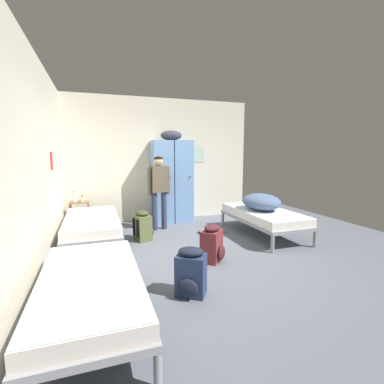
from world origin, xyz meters
TOP-DOWN VIEW (x-y plane):
  - ground_plane at (0.00, 0.00)m, footprint 7.90×7.90m
  - room_backdrop at (-1.14, 1.17)m, footprint 4.34×5.00m
  - locker_bank at (0.18, 2.19)m, footprint 0.90×0.55m
  - shelf_unit at (-1.81, 2.19)m, footprint 0.38×0.30m
  - bed_left_front at (-1.56, -1.43)m, footprint 0.90×1.90m
  - bed_left_rear at (-1.56, 1.04)m, footprint 0.90×1.90m
  - bed_right at (1.56, 0.55)m, footprint 0.90×1.90m
  - bedding_heap at (1.53, 0.59)m, footprint 0.67×0.86m
  - person_traveler at (-0.25, 1.58)m, footprint 0.47×0.24m
  - water_bottle at (-1.89, 2.21)m, footprint 0.06×0.06m
  - lotion_bottle at (-1.74, 2.15)m, footprint 0.05×0.05m
  - backpack_navy at (-0.52, -1.21)m, footprint 0.40×0.41m
  - backpack_maroon at (0.10, -0.37)m, footprint 0.42×0.42m
  - backpack_olive at (-0.69, 0.98)m, footprint 0.38×0.37m
  - clothes_pile_grey at (0.68, 1.02)m, footprint 0.53×0.36m

SIDE VIEW (x-z plane):
  - ground_plane at x=0.00m, z-range 0.00..0.00m
  - clothes_pile_grey at x=0.68m, z-range 0.00..0.08m
  - backpack_navy at x=-0.52m, z-range -0.02..0.53m
  - backpack_maroon at x=0.10m, z-range -0.02..0.53m
  - backpack_olive at x=-0.69m, z-range -0.02..0.53m
  - shelf_unit at x=-1.81m, z-range 0.06..0.63m
  - bed_left_front at x=-1.56m, z-range 0.14..0.63m
  - bed_left_rear at x=-1.56m, z-range 0.14..0.63m
  - bed_right at x=1.56m, z-range 0.14..0.63m
  - lotion_bottle at x=-1.74m, z-range 0.56..0.70m
  - bedding_heap at x=1.53m, z-range 0.49..0.80m
  - water_bottle at x=-1.89m, z-range 0.56..0.79m
  - person_traveler at x=-0.25m, z-range 0.16..1.67m
  - locker_bank at x=0.18m, z-range -0.07..2.00m
  - room_backdrop at x=-1.14m, z-range 0.00..2.82m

